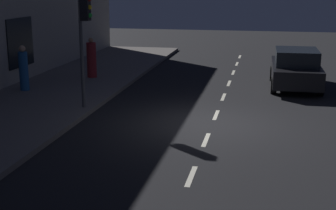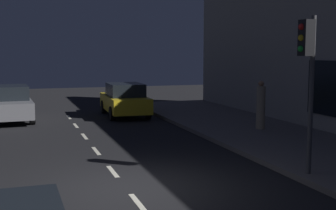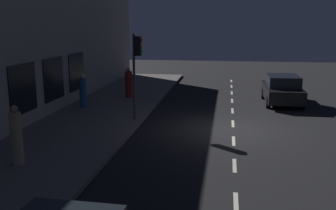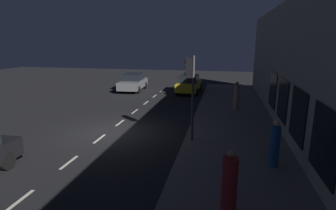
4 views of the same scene
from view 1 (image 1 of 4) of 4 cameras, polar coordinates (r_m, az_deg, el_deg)
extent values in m
plane|color=black|center=(14.68, 5.29, -2.20)|extent=(60.00, 60.00, 0.00)
cube|color=#5B5654|center=(16.50, -16.80, -0.64)|extent=(4.50, 32.00, 0.15)
cube|color=black|center=(20.95, -17.02, 7.07)|extent=(0.04, 2.06, 2.01)
cube|color=beige|center=(28.35, 8.47, 5.66)|extent=(0.12, 1.20, 0.01)
cube|color=beige|center=(25.78, 8.14, 4.84)|extent=(0.12, 1.20, 0.01)
cube|color=beige|center=(23.22, 7.73, 3.83)|extent=(0.12, 1.20, 0.01)
cube|color=beige|center=(20.68, 7.22, 2.57)|extent=(0.12, 1.20, 0.01)
cube|color=beige|center=(18.14, 6.57, 0.96)|extent=(0.12, 1.20, 0.01)
cube|color=beige|center=(15.63, 5.70, -1.18)|extent=(0.12, 1.20, 0.01)
cube|color=beige|center=(13.16, 4.51, -4.12)|extent=(0.12, 1.20, 0.01)
cube|color=beige|center=(10.74, 2.76, -8.39)|extent=(0.12, 1.20, 0.01)
cylinder|color=#424244|center=(15.88, -10.18, 6.39)|extent=(0.11, 0.11, 3.77)
cube|color=black|center=(15.69, -9.75, 11.32)|extent=(0.26, 0.32, 0.84)
sphere|color=gold|center=(15.64, -9.26, 11.33)|extent=(0.15, 0.15, 0.15)
sphere|color=green|center=(15.66, -9.22, 10.41)|extent=(0.15, 0.15, 0.15)
cube|color=black|center=(20.23, 14.81, 3.76)|extent=(1.90, 4.23, 0.70)
cube|color=black|center=(19.96, 14.95, 5.51)|extent=(1.65, 2.21, 0.60)
cylinder|color=black|center=(21.52, 12.24, 3.67)|extent=(0.23, 0.64, 0.64)
cylinder|color=black|center=(21.64, 16.83, 3.44)|extent=(0.23, 0.64, 0.64)
cylinder|color=black|center=(18.96, 12.38, 2.27)|extent=(0.23, 0.64, 0.64)
cylinder|color=black|center=(19.09, 17.58, 2.02)|extent=(0.23, 0.64, 0.64)
cylinder|color=maroon|center=(21.23, -9.01, 5.27)|extent=(0.51, 0.51, 1.51)
sphere|color=#936B4C|center=(21.11, -9.10, 7.57)|extent=(0.21, 0.21, 0.21)
cube|color=#936B4C|center=(21.19, -8.94, 7.60)|extent=(0.07, 0.05, 0.06)
cylinder|color=#1E5189|center=(19.16, -16.67, 3.85)|extent=(0.48, 0.48, 1.47)
sphere|color=tan|center=(19.04, -16.85, 6.38)|extent=(0.25, 0.25, 0.25)
cube|color=tan|center=(18.92, -16.82, 6.34)|extent=(0.08, 0.07, 0.07)
camera|label=2|loc=(23.89, 13.67, 11.26)|focal=49.13mm
camera|label=3|loc=(2.58, -124.43, -2.66)|focal=41.51mm
camera|label=4|loc=(27.05, -3.85, 14.96)|focal=28.71mm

